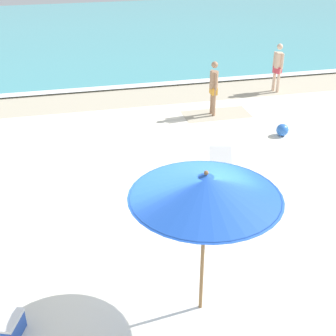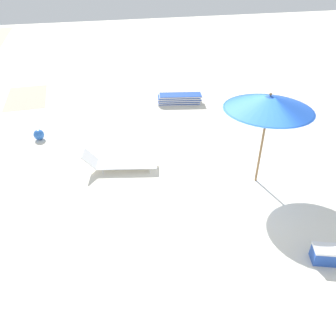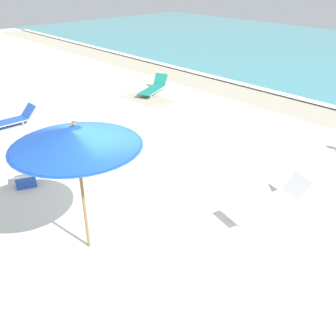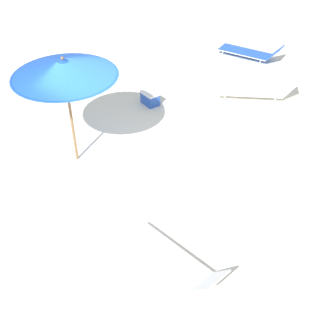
# 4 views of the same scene
# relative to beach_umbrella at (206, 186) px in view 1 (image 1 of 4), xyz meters

# --- Properties ---
(ground_plane) EXTENTS (60.00, 60.00, 0.16)m
(ground_plane) POSITION_rel_beach_umbrella_xyz_m (-0.39, 1.16, -2.42)
(ground_plane) COLOR silver
(ocean_water) EXTENTS (60.00, 19.95, 0.07)m
(ocean_water) POSITION_rel_beach_umbrella_xyz_m (-0.39, 21.24, -2.31)
(ocean_water) COLOR teal
(ocean_water) RESTS_ON ground_plane
(beach_umbrella) EXTENTS (2.27, 2.27, 2.60)m
(beach_umbrella) POSITION_rel_beach_umbrella_xyz_m (0.00, 0.00, 0.00)
(beach_umbrella) COLOR olive
(beach_umbrella) RESTS_ON ground_plane
(sun_lounger_near_water_right) EXTENTS (1.11, 2.25, 0.59)m
(sun_lounger_near_water_right) POSITION_rel_beach_umbrella_xyz_m (1.67, 3.65, -2.13)
(sun_lounger_near_water_right) COLOR white
(sun_lounger_near_water_right) RESTS_ON ground_plane
(beachgoer_wading_adult) EXTENTS (0.27, 0.45, 1.76)m
(beachgoer_wading_adult) POSITION_rel_beach_umbrella_xyz_m (2.87, 8.13, -1.34)
(beachgoer_wading_adult) COLOR #A37A5B
(beachgoer_wading_adult) RESTS_ON ground_plane
(beachgoer_shoreline_child) EXTENTS (0.29, 0.41, 1.76)m
(beachgoer_shoreline_child) POSITION_rel_beach_umbrella_xyz_m (5.84, 9.77, -1.34)
(beachgoer_shoreline_child) COLOR beige
(beachgoer_shoreline_child) RESTS_ON ground_plane
(beach_ball) EXTENTS (0.36, 0.36, 0.36)m
(beach_ball) POSITION_rel_beach_umbrella_xyz_m (4.35, 6.06, -2.16)
(beach_ball) COLOR blue
(beach_ball) RESTS_ON ground_plane
(cooler_box) EXTENTS (0.51, 0.59, 0.37)m
(cooler_box) POSITION_rel_beach_umbrella_xyz_m (-3.05, 0.10, -2.16)
(cooler_box) COLOR blue
(cooler_box) RESTS_ON ground_plane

